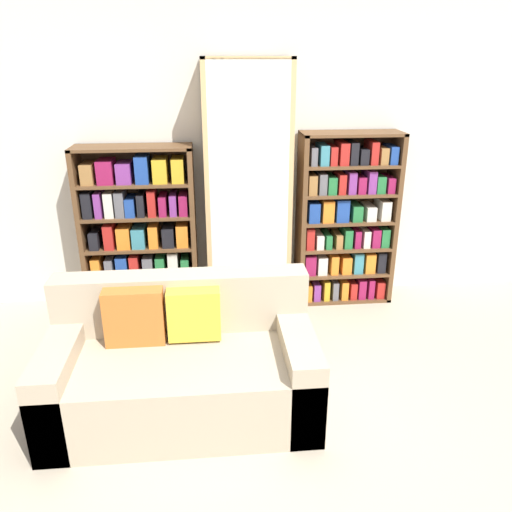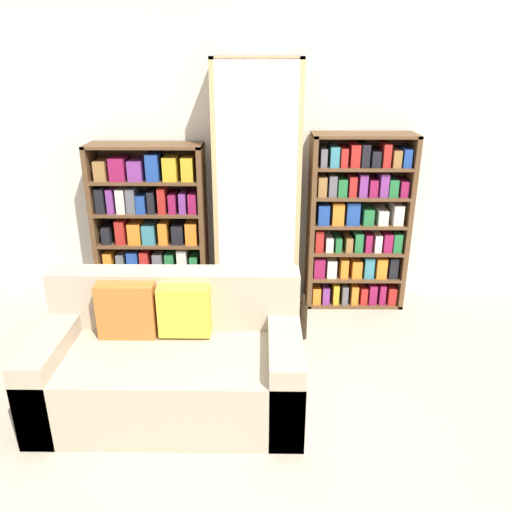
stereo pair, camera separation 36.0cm
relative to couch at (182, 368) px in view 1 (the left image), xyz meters
name	(u,v)px [view 1 (the left image)]	position (x,y,z in m)	size (l,w,h in m)	color
ground_plane	(289,477)	(0.57, -0.64, -0.29)	(16.00, 16.00, 0.00)	tan
wall_back	(251,149)	(0.57, 1.66, 1.06)	(6.80, 0.06, 2.70)	silver
couch	(182,368)	(0.00, 0.00, 0.00)	(1.61, 0.82, 0.81)	tan
bookshelf_left	(140,232)	(-0.40, 1.45, 0.40)	(0.96, 0.32, 1.42)	brown
display_cabinet	(247,191)	(0.53, 1.44, 0.74)	(0.71, 0.36, 2.09)	tan
bookshelf_right	(346,221)	(1.39, 1.45, 0.44)	(0.85, 0.32, 1.51)	brown
wine_bottle	(300,318)	(0.89, 0.80, -0.14)	(0.08, 0.08, 0.38)	black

